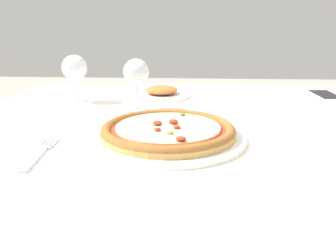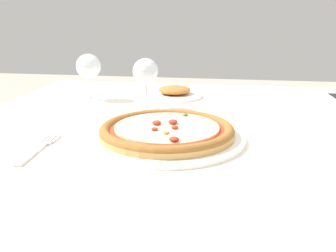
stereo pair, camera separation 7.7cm
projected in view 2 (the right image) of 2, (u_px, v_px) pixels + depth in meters
dining_table at (224, 160)px, 0.90m from camera, size 1.28×1.05×0.74m
pizza_plate at (168, 132)px, 0.78m from camera, size 0.32×0.32×0.04m
fork at (41, 148)px, 0.73m from camera, size 0.03×0.17×0.00m
wine_glass_far_left at (146, 73)px, 1.01m from camera, size 0.07×0.07×0.14m
wine_glass_far_right at (89, 68)px, 1.11m from camera, size 0.07×0.07×0.14m
side_plate at (175, 93)px, 1.17m from camera, size 0.17×0.17×0.04m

